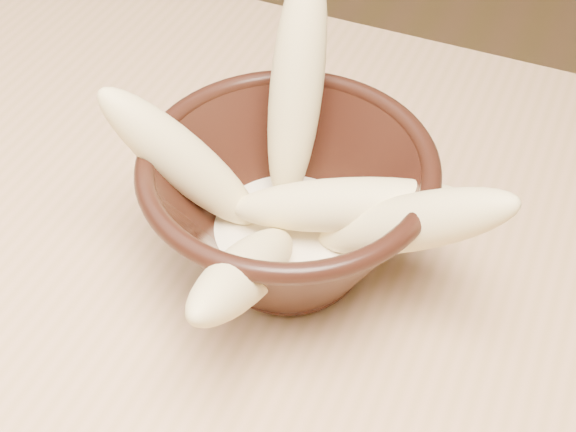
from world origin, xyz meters
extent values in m
cylinder|color=black|center=(0.19, 0.09, 0.76)|extent=(0.08, 0.08, 0.01)
cylinder|color=black|center=(0.19, 0.09, 0.77)|extent=(0.08, 0.08, 0.01)
torus|color=black|center=(0.19, 0.09, 0.84)|extent=(0.19, 0.19, 0.01)
cylinder|color=#FFEFCD|center=(0.19, 0.09, 0.78)|extent=(0.10, 0.10, 0.01)
ellipsoid|color=#EFDC8D|center=(0.17, 0.14, 0.86)|extent=(0.05, 0.10, 0.16)
ellipsoid|color=#EFDC8D|center=(0.12, 0.08, 0.84)|extent=(0.12, 0.07, 0.12)
ellipsoid|color=#EFDC8D|center=(0.27, 0.09, 0.83)|extent=(0.14, 0.04, 0.11)
ellipsoid|color=#EFDC8D|center=(0.22, 0.10, 0.82)|extent=(0.16, 0.07, 0.06)
ellipsoid|color=#EFDC8D|center=(0.19, 0.02, 0.82)|extent=(0.04, 0.14, 0.10)
camera|label=1|loc=(0.33, -0.24, 1.17)|focal=50.00mm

